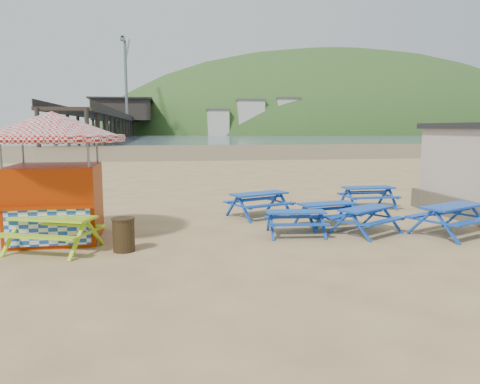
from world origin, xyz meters
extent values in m
plane|color=tan|center=(0.00, 0.00, 0.00)|extent=(400.00, 400.00, 0.00)
plane|color=olive|center=(0.00, 55.00, 0.00)|extent=(400.00, 400.00, 0.00)
plane|color=#4B5E6B|center=(0.00, 170.00, 0.01)|extent=(400.00, 400.00, 0.00)
cube|color=#0A399C|center=(0.60, 2.53, 0.78)|extent=(2.07, 1.44, 0.05)
cube|color=#0A399C|center=(0.35, 3.13, 0.48)|extent=(1.89, 0.99, 0.05)
cube|color=#0A399C|center=(0.85, 1.94, 0.48)|extent=(1.89, 0.99, 0.05)
cube|color=#0A399C|center=(5.00, 3.62, 0.76)|extent=(1.90, 0.77, 0.05)
cube|color=#0A399C|center=(4.99, 4.25, 0.47)|extent=(1.89, 0.30, 0.05)
cube|color=#0A399C|center=(5.01, 2.99, 0.47)|extent=(1.89, 0.30, 0.05)
cube|color=#0A399C|center=(2.30, 0.62, 0.70)|extent=(1.82, 0.99, 0.05)
cube|color=#0A399C|center=(2.19, 1.19, 0.43)|extent=(1.74, 0.57, 0.05)
cube|color=#0A399C|center=(2.41, 0.06, 0.43)|extent=(1.74, 0.57, 0.05)
cube|color=#0A399C|center=(1.04, -0.33, 0.66)|extent=(1.69, 0.81, 0.05)
cube|color=#0A399C|center=(1.10, 0.21, 0.41)|extent=(1.65, 0.40, 0.05)
cube|color=#0A399C|center=(0.98, -0.87, 0.41)|extent=(1.65, 0.40, 0.05)
cube|color=#0A399C|center=(5.35, -1.02, 0.81)|extent=(2.15, 1.56, 0.06)
cube|color=#0A399C|center=(5.07, -0.42, 0.50)|extent=(1.94, 1.11, 0.06)
cube|color=#0A399C|center=(5.64, -1.63, 0.50)|extent=(1.94, 1.11, 0.06)
cube|color=#0A399C|center=(3.07, -0.47, 0.72)|extent=(1.88, 1.51, 0.05)
cube|color=#0A399C|center=(2.76, 0.03, 0.44)|extent=(1.65, 1.13, 0.05)
cube|color=#0A399C|center=(3.37, -0.98, 0.44)|extent=(1.65, 1.13, 0.05)
cube|color=#A0D516|center=(-5.25, -0.99, 0.81)|extent=(2.15, 1.45, 0.06)
cube|color=#A0D516|center=(-5.01, -0.37, 0.50)|extent=(1.97, 0.98, 0.06)
cube|color=#A0D516|center=(-5.49, -1.62, 0.50)|extent=(1.97, 0.98, 0.06)
cube|color=#952501|center=(-5.42, 0.24, 1.00)|extent=(2.26, 2.26, 2.01)
cube|color=#952501|center=(-5.40, -0.92, 1.05)|extent=(2.21, 0.15, 0.08)
cube|color=#194CB2|center=(-5.40, -0.89, 0.55)|extent=(2.01, 0.09, 0.90)
cone|color=silver|center=(-5.42, 0.24, 3.06)|extent=(3.90, 3.90, 0.70)
cylinder|color=silver|center=(-5.42, 0.24, 2.71)|extent=(3.80, 3.80, 0.18)
cylinder|color=#332913|center=(-3.56, -1.33, 0.40)|extent=(0.53, 0.53, 0.80)
cylinder|color=#332913|center=(-3.56, -1.33, 0.81)|extent=(0.56, 0.56, 0.04)
cube|color=black|center=(-18.00, 175.00, 6.00)|extent=(9.00, 220.00, 0.60)
cube|color=black|center=(-18.00, 186.00, 10.00)|extent=(22.00, 30.00, 8.00)
cube|color=black|center=(-18.00, 186.00, 14.30)|extent=(24.00, 32.00, 0.60)
cylinder|color=slate|center=(-15.00, 164.00, 20.00)|extent=(1.00, 1.00, 28.00)
cube|color=slate|center=(-15.00, 178.00, 33.00)|extent=(0.60, 25.63, 12.38)
ellipsoid|color=#2D4C1E|center=(90.00, 230.00, -10.00)|extent=(264.00, 144.00, 108.00)
camera|label=1|loc=(-2.59, -12.72, 2.98)|focal=35.00mm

